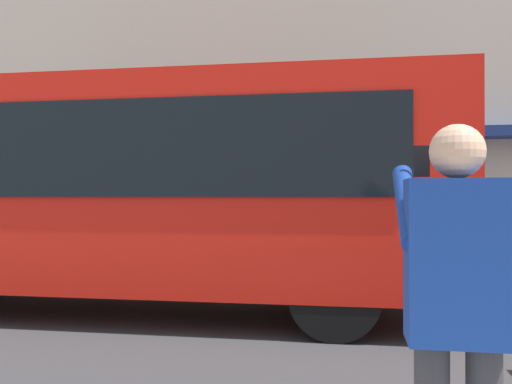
# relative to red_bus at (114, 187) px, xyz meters

# --- Properties ---
(ground_plane) EXTENTS (60.00, 60.00, 0.00)m
(ground_plane) POSITION_rel_red_bus_xyz_m (-2.28, 0.00, -1.68)
(ground_plane) COLOR #38383A
(building_facade_far) EXTENTS (28.00, 1.55, 12.00)m
(building_facade_far) POSITION_rel_red_bus_xyz_m (-2.29, -6.80, 4.30)
(building_facade_far) COLOR beige
(building_facade_far) RESTS_ON ground_plane
(red_bus) EXTENTS (9.05, 2.54, 3.08)m
(red_bus) POSITION_rel_red_bus_xyz_m (0.00, 0.00, 0.00)
(red_bus) COLOR red
(red_bus) RESTS_ON ground_plane
(pedestrian_photographer) EXTENTS (0.53, 0.52, 1.70)m
(pedestrian_photographer) POSITION_rel_red_bus_xyz_m (-3.60, 4.75, -0.54)
(pedestrian_photographer) COLOR #2D2D33
(pedestrian_photographer) RESTS_ON sidewalk_curb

